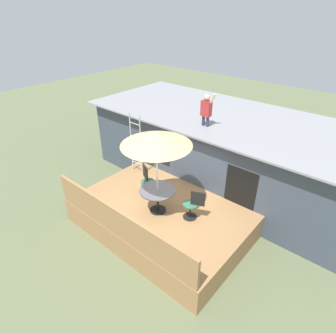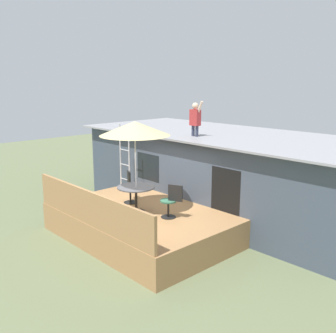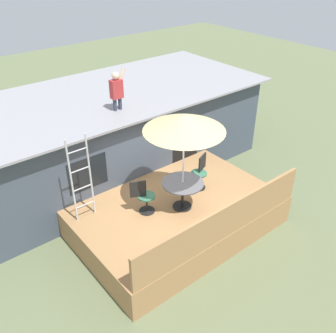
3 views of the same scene
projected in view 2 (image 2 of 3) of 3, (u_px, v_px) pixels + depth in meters
name	position (u px, v px, depth m)	size (l,w,h in m)	color
ground_plane	(142.00, 237.00, 11.19)	(40.00, 40.00, 0.00)	#66704C
house	(223.00, 172.00, 13.30)	(10.50, 4.50, 2.67)	#424C5B
deck	(142.00, 224.00, 11.10)	(5.14, 3.46, 0.80)	#A87A4C
deck_railing	(90.00, 208.00, 9.80)	(5.04, 0.08, 0.90)	#A87A4C
patio_table	(136.00, 192.00, 10.73)	(1.04, 1.04, 0.74)	black
patio_umbrella	(135.00, 128.00, 10.34)	(1.90, 1.90, 2.54)	silver
step_ladder	(125.00, 157.00, 12.90)	(0.52, 0.04, 2.20)	silver
person_figure	(195.00, 117.00, 12.12)	(0.47, 0.20, 1.11)	#33384C
patio_chair_left	(130.00, 187.00, 11.68)	(0.58, 0.44, 0.92)	black
patio_chair_right	(171.00, 201.00, 10.33)	(0.60, 0.44, 0.92)	black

